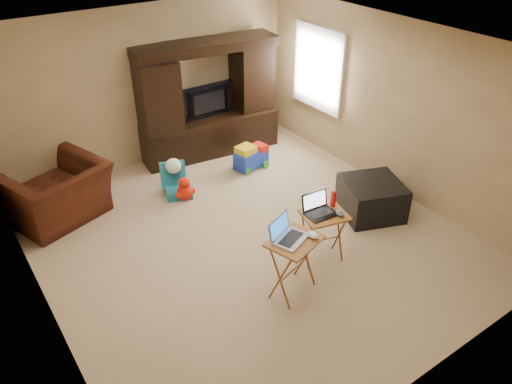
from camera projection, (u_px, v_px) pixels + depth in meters
floor at (247, 237)px, 6.57m from camera, size 5.50×5.50×0.00m
ceiling at (245, 47)px, 5.25m from camera, size 5.50×5.50×0.00m
wall_back at (149, 86)px, 7.83m from camera, size 5.00×0.00×5.00m
wall_front at (438, 282)px, 4.00m from camera, size 5.00×0.00×5.00m
wall_left at (27, 222)px, 4.70m from camera, size 0.00×5.50×5.50m
wall_right at (391, 107)px, 7.13m from camera, size 0.00×5.50×5.50m
window_pane at (319, 68)px, 8.12m from camera, size 0.00×1.20×1.20m
window_frame at (318, 69)px, 8.11m from camera, size 0.06×1.14×1.34m
entertainment_center at (208, 100)px, 8.16m from camera, size 2.38×0.85×1.91m
television at (210, 103)px, 8.15m from camera, size 0.97×0.13×0.56m
recliner at (57, 193)px, 6.74m from camera, size 1.50×1.40×0.79m
child_rocker at (178, 181)px, 7.33m from camera, size 0.49×0.52×0.50m
plush_toy at (185, 188)px, 7.27m from camera, size 0.33×0.27×0.36m
push_toy at (251, 156)px, 8.07m from camera, size 0.62×0.49×0.42m
ottoman at (371, 198)px, 6.92m from camera, size 1.00×1.00×0.50m
tray_table_left at (293, 266)px, 5.51m from camera, size 0.66×0.59×0.73m
tray_table_right at (323, 237)px, 6.02m from camera, size 0.60×0.53×0.67m
laptop_left at (291, 231)px, 5.26m from camera, size 0.47×0.43×0.24m
laptop_right at (322, 206)px, 5.77m from camera, size 0.37×0.31×0.24m
mouse_left at (313, 235)px, 5.35m from camera, size 0.11×0.16×0.06m
mouse_right at (340, 213)px, 5.81m from camera, size 0.12×0.15×0.06m
water_bottle at (333, 199)px, 5.94m from camera, size 0.07×0.07×0.21m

